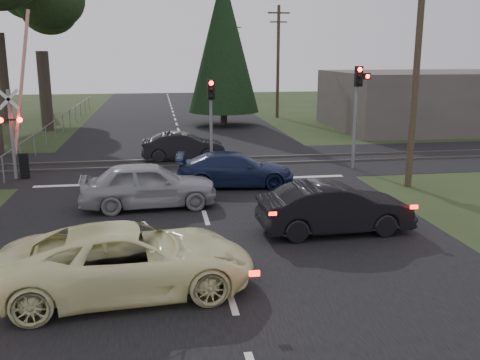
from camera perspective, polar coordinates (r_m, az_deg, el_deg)
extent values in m
plane|color=#273518|center=(14.76, -2.60, -7.50)|extent=(120.00, 120.00, 0.00)
cube|color=black|center=(24.33, -5.20, 0.86)|extent=(14.00, 100.00, 0.01)
cube|color=black|center=(26.29, -5.49, 1.80)|extent=(120.00, 8.00, 0.01)
cube|color=silver|center=(22.58, -4.89, -0.10)|extent=(13.00, 0.35, 0.00)
cube|color=#59544C|center=(25.50, -5.38, 1.54)|extent=(120.00, 0.12, 0.10)
cube|color=#59544C|center=(27.06, -5.59, 2.22)|extent=(120.00, 0.12, 0.10)
cylinder|color=slate|center=(24.51, -23.09, 4.44)|extent=(0.18, 0.18, 3.80)
cube|color=white|center=(24.25, -23.47, 7.90)|extent=(0.88, 0.03, 0.88)
cube|color=white|center=(24.25, -23.47, 7.90)|extent=(0.88, 0.03, 0.88)
cube|color=black|center=(24.35, -23.28, 5.92)|extent=(0.90, 0.06, 0.06)
sphere|color=#FF0C07|center=(24.38, -24.18, 5.84)|extent=(0.22, 0.22, 0.22)
sphere|color=#FF0C07|center=(24.19, -22.44, 5.95)|extent=(0.22, 0.22, 0.22)
cube|color=black|center=(24.65, -22.02, 1.38)|extent=(0.35, 0.25, 1.10)
cube|color=red|center=(24.18, -22.27, 9.42)|extent=(1.16, 0.10, 5.93)
cylinder|color=slate|center=(25.20, 12.12, 5.43)|extent=(0.14, 0.14, 3.80)
cube|color=black|center=(24.83, 12.54, 10.75)|extent=(0.32, 0.24, 0.90)
sphere|color=#FF0C07|center=(24.70, 12.68, 11.42)|extent=(0.20, 0.20, 0.20)
sphere|color=black|center=(24.71, 12.65, 10.73)|extent=(0.18, 0.18, 0.18)
sphere|color=black|center=(24.73, 12.61, 10.04)|extent=(0.18, 0.18, 0.18)
cube|color=black|center=(24.97, 13.36, 10.72)|extent=(0.28, 0.22, 0.28)
sphere|color=#FF0C07|center=(24.86, 13.47, 10.70)|extent=(0.18, 0.18, 0.18)
cylinder|color=slate|center=(24.91, -3.09, 4.92)|extent=(0.14, 0.14, 3.20)
cube|color=black|center=(24.51, -3.11, 9.60)|extent=(0.32, 0.24, 0.90)
sphere|color=#FF0C07|center=(24.37, -3.09, 10.29)|extent=(0.20, 0.20, 0.20)
sphere|color=black|center=(24.38, -3.08, 9.58)|extent=(0.18, 0.18, 0.18)
sphere|color=black|center=(24.40, -3.07, 8.88)|extent=(0.18, 0.18, 0.18)
cylinder|color=#4C3D2D|center=(22.10, 18.28, 10.76)|extent=(0.26, 0.26, 9.00)
cylinder|color=#4C3D2D|center=(44.84, 4.07, 12.38)|extent=(0.26, 0.26, 9.00)
cube|color=#4C3D2D|center=(44.95, 4.16, 17.36)|extent=(1.80, 0.12, 0.12)
cube|color=#4C3D2D|center=(44.90, 4.14, 16.47)|extent=(1.40, 0.10, 0.10)
cylinder|color=#4C3D2D|center=(69.44, -0.63, 12.76)|extent=(0.26, 0.26, 9.00)
cube|color=#4C3D2D|center=(69.51, -0.64, 15.97)|extent=(1.80, 0.12, 0.12)
cube|color=#4C3D2D|center=(69.48, -0.63, 15.40)|extent=(1.40, 0.10, 0.10)
cylinder|color=#473D33|center=(39.52, -20.08, 8.87)|extent=(0.80, 0.80, 5.40)
cylinder|color=#473D33|center=(45.25, -24.00, 9.87)|extent=(0.89, 0.89, 6.75)
cylinder|color=#473D33|center=(50.68, -19.99, 9.70)|extent=(0.80, 0.80, 5.40)
ellipsoid|color=black|center=(50.81, -20.64, 17.47)|extent=(6.00, 6.00, 7.20)
cylinder|color=#473D33|center=(40.25, -1.74, 7.31)|extent=(0.50, 0.50, 2.00)
cone|color=black|center=(40.03, -1.79, 14.44)|extent=(5.20, 5.20, 10.00)
cube|color=#59514C|center=(40.81, 19.87, 8.02)|extent=(14.00, 10.00, 4.00)
imported|color=#F5F4B0|center=(12.27, -11.74, -8.35)|extent=(5.79, 3.08, 1.55)
imported|color=black|center=(16.19, 10.10, -2.99)|extent=(4.62, 1.76, 1.50)
imported|color=#95989D|center=(18.82, -9.72, -0.51)|extent=(4.80, 2.14, 1.60)
imported|color=#172246|center=(21.53, -0.51, 1.12)|extent=(4.88, 2.37, 1.37)
imported|color=black|center=(27.15, -6.07, 3.61)|extent=(4.14, 1.45, 1.36)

